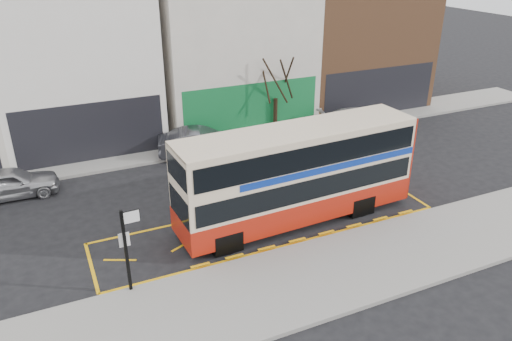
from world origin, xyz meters
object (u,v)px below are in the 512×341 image
double_decker_bus (298,173)px  car_white (361,121)px  bus_stop_post (127,243)px  car_grey (202,143)px  car_silver (10,183)px  street_tree_right (276,66)px

double_decker_bus → car_white: 11.20m
bus_stop_post → car_grey: 11.54m
car_silver → car_grey: bearing=-82.9°
car_grey → car_white: (9.75, -0.63, -0.01)m
car_silver → street_tree_right: street_tree_right is taller
bus_stop_post → car_silver: 9.72m
car_white → street_tree_right: size_ratio=0.85×
double_decker_bus → car_grey: bearing=97.4°
car_grey → car_silver: bearing=110.4°
car_grey → car_white: car_grey is taller
car_silver → car_white: 19.10m
bus_stop_post → car_white: bearing=28.8°
bus_stop_post → double_decker_bus: bearing=13.1°
car_silver → bus_stop_post: bearing=-157.0°
double_decker_bus → car_silver: (-10.74, 7.03, -1.40)m
bus_stop_post → car_silver: bus_stop_post is taller
car_white → car_grey: bearing=100.2°
double_decker_bus → street_tree_right: (3.62, 9.26, 1.98)m
double_decker_bus → car_silver: double_decker_bus is taller
double_decker_bus → car_grey: (-1.40, 7.96, -1.34)m
double_decker_bus → car_grey: 8.20m
double_decker_bus → car_grey: size_ratio=2.20×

